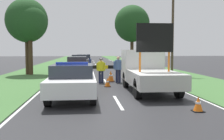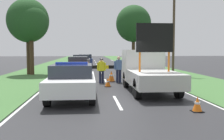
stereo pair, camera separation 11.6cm
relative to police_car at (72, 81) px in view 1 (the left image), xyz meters
name	(u,v)px [view 1 (the left image)]	position (x,y,z in m)	size (l,w,h in m)	color
ground_plane	(116,99)	(1.86, -0.34, -0.79)	(160.00, 160.00, 0.00)	#28282B
lane_markings	(99,71)	(1.86, 14.88, -0.78)	(7.32, 63.33, 0.01)	silver
grass_verge_left	(46,68)	(-4.14, 19.66, -0.77)	(4.56, 120.00, 0.03)	#427038
grass_verge_right	(147,67)	(7.85, 19.66, -0.77)	(4.56, 120.00, 0.03)	#427038
police_car	(72,81)	(0.00, 0.00, 0.00)	(1.93, 4.87, 1.59)	white
work_truck	(147,70)	(3.71, 1.93, 0.27)	(2.09, 5.45, 3.31)	white
road_barrier	(108,68)	(2.01, 5.92, 0.12)	(3.57, 0.08, 1.09)	black
police_officer	(101,68)	(1.51, 5.20, 0.15)	(0.57, 0.36, 1.57)	#191E38
pedestrian_civilian	(118,67)	(2.62, 5.31, 0.20)	(0.61, 0.39, 1.69)	#191E38
traffic_cone_near_police	(61,83)	(-0.80, 3.24, -0.52)	(0.39, 0.39, 0.55)	black
traffic_cone_centre_front	(111,76)	(2.21, 6.04, -0.43)	(0.53, 0.53, 0.73)	black
traffic_cone_near_truck	(198,104)	(4.39, -2.82, -0.53)	(0.38, 0.38, 0.53)	black
traffic_cone_behind_barrier	(108,82)	(1.80, 3.52, -0.53)	(0.38, 0.38, 0.53)	black
queued_car_wagon_maroon	(77,66)	(-0.17, 10.69, 0.02)	(1.70, 4.64, 1.55)	maroon
queued_car_suv_grey	(80,62)	(-0.12, 17.53, 0.05)	(1.88, 4.12, 1.59)	slate
queued_car_hatch_blue	(84,60)	(0.24, 22.60, 0.03)	(1.86, 3.92, 1.55)	navy
roadside_tree_near_left	(27,21)	(-4.40, 11.62, 3.77)	(3.51, 3.51, 6.43)	#42301E
roadside_tree_near_right	(132,24)	(6.39, 21.89, 4.64)	(4.44, 4.44, 7.78)	#42301E
roadside_tree_mid_left	(30,23)	(-4.07, 11.18, 3.54)	(2.88, 2.88, 5.89)	#42301E
utility_pole	(173,30)	(7.73, 9.99, 2.96)	(1.20, 0.20, 7.26)	#473828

